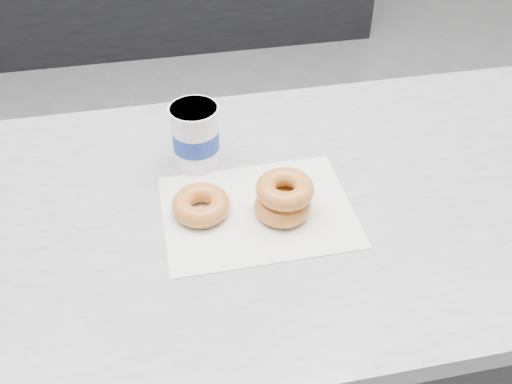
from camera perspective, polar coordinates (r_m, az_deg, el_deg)
The scene contains 6 objects.
ground at distance 2.11m, azimuth -3.25°, elevation -8.66°, with size 5.00×5.00×0.00m, color gray.
counter at distance 1.39m, azimuth 0.05°, elevation -15.03°, with size 3.06×0.76×0.90m.
wax_paper at distance 1.03m, azimuth 0.17°, elevation -1.91°, with size 0.34×0.26×0.00m, color silver.
donut_single at distance 1.02m, azimuth -5.52°, elevation -1.29°, with size 0.11×0.11×0.04m, color orange.
donut_stack at distance 1.00m, azimuth 2.79°, elevation -0.55°, with size 0.14×0.14×0.07m.
coffee_cup at distance 1.11m, azimuth -6.06°, elevation 5.63°, with size 0.11×0.11×0.13m.
Camera 1 is at (-0.16, -1.36, 1.60)m, focal length 40.00 mm.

